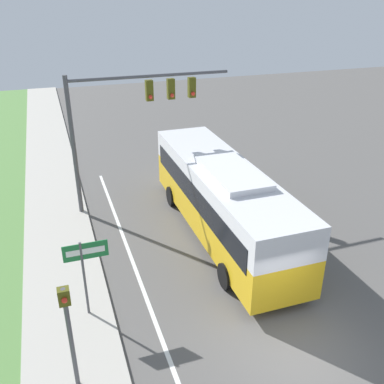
{
  "coord_description": "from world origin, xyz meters",
  "views": [
    {
      "loc": [
        -5.89,
        -7.66,
        9.61
      ],
      "look_at": [
        -0.55,
        7.92,
        1.72
      ],
      "focal_mm": 40.0,
      "sensor_mm": 36.0,
      "label": 1
    }
  ],
  "objects_px": {
    "pedestrian_signal": "(68,324)",
    "street_sign": "(85,264)",
    "bus": "(222,196)",
    "signal_gantry": "(129,110)"
  },
  "relations": [
    {
      "from": "signal_gantry",
      "to": "street_sign",
      "type": "distance_m",
      "value": 8.26
    },
    {
      "from": "bus",
      "to": "signal_gantry",
      "type": "height_order",
      "value": "signal_gantry"
    },
    {
      "from": "pedestrian_signal",
      "to": "street_sign",
      "type": "distance_m",
      "value": 2.81
    },
    {
      "from": "signal_gantry",
      "to": "pedestrian_signal",
      "type": "relative_size",
      "value": 2.24
    },
    {
      "from": "signal_gantry",
      "to": "street_sign",
      "type": "height_order",
      "value": "signal_gantry"
    },
    {
      "from": "bus",
      "to": "street_sign",
      "type": "bearing_deg",
      "value": -150.81
    },
    {
      "from": "street_sign",
      "to": "pedestrian_signal",
      "type": "bearing_deg",
      "value": -104.01
    },
    {
      "from": "pedestrian_signal",
      "to": "street_sign",
      "type": "relative_size",
      "value": 1.17
    },
    {
      "from": "signal_gantry",
      "to": "bus",
      "type": "bearing_deg",
      "value": -53.26
    },
    {
      "from": "signal_gantry",
      "to": "pedestrian_signal",
      "type": "xyz_separation_m",
      "value": [
        -3.65,
        -9.92,
        -2.54
      ]
    }
  ]
}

